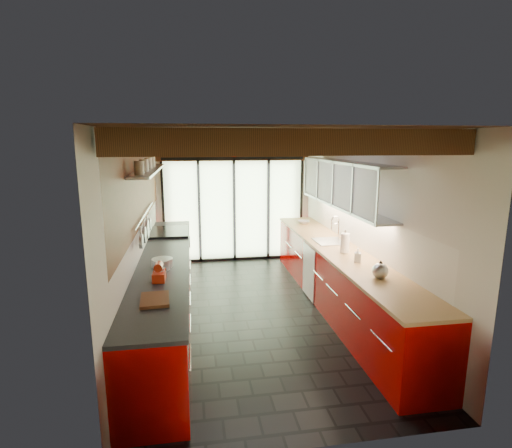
{
  "coord_description": "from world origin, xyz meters",
  "views": [
    {
      "loc": [
        -0.88,
        -5.49,
        2.48
      ],
      "look_at": [
        0.09,
        0.4,
        1.25
      ],
      "focal_mm": 28.0,
      "sensor_mm": 36.0,
      "label": 1
    }
  ],
  "objects_px": {
    "soap_bottle": "(358,255)",
    "bowl": "(304,222)",
    "stand_mixer": "(159,273)",
    "paper_towel": "(345,243)",
    "kettle": "(380,270)"
  },
  "relations": [
    {
      "from": "stand_mixer",
      "to": "soap_bottle",
      "type": "bearing_deg",
      "value": 6.88
    },
    {
      "from": "bowl",
      "to": "kettle",
      "type": "bearing_deg",
      "value": -90.0
    },
    {
      "from": "stand_mixer",
      "to": "paper_towel",
      "type": "relative_size",
      "value": 0.74
    },
    {
      "from": "kettle",
      "to": "soap_bottle",
      "type": "relative_size",
      "value": 1.34
    },
    {
      "from": "soap_bottle",
      "to": "paper_towel",
      "type": "bearing_deg",
      "value": 90.0
    },
    {
      "from": "soap_bottle",
      "to": "bowl",
      "type": "xyz_separation_m",
      "value": [
        0.0,
        2.58,
        -0.07
      ]
    },
    {
      "from": "bowl",
      "to": "soap_bottle",
      "type": "bearing_deg",
      "value": -90.0
    },
    {
      "from": "stand_mixer",
      "to": "soap_bottle",
      "type": "height_order",
      "value": "stand_mixer"
    },
    {
      "from": "stand_mixer",
      "to": "bowl",
      "type": "bearing_deg",
      "value": 48.69
    },
    {
      "from": "stand_mixer",
      "to": "kettle",
      "type": "relative_size",
      "value": 0.97
    },
    {
      "from": "paper_towel",
      "to": "stand_mixer",
      "type": "bearing_deg",
      "value": -163.31
    },
    {
      "from": "stand_mixer",
      "to": "kettle",
      "type": "distance_m",
      "value": 2.56
    },
    {
      "from": "stand_mixer",
      "to": "paper_towel",
      "type": "bearing_deg",
      "value": 16.69
    },
    {
      "from": "soap_bottle",
      "to": "bowl",
      "type": "bearing_deg",
      "value": 90.0
    },
    {
      "from": "stand_mixer",
      "to": "bowl",
      "type": "xyz_separation_m",
      "value": [
        2.54,
        2.89,
        -0.06
      ]
    }
  ]
}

